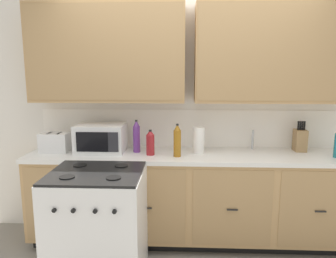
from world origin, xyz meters
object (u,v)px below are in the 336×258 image
at_px(stove_range, 98,225).
at_px(microwave, 101,138).
at_px(knife_block, 300,140).
at_px(bottle_violet, 137,137).
at_px(paper_towel_roll, 199,140).
at_px(bottle_red, 150,143).
at_px(bottle_amber, 177,141).
at_px(toaster, 55,142).

distance_m(stove_range, microwave, 0.91).
distance_m(knife_block, bottle_violet, 1.66).
relative_size(microwave, paper_towel_roll, 1.85).
bearing_deg(stove_range, bottle_red, 54.99).
relative_size(stove_range, bottle_violet, 2.90).
bearing_deg(bottle_amber, bottle_violet, 159.92).
xyz_separation_m(microwave, knife_block, (2.01, 0.12, -0.02)).
bearing_deg(bottle_amber, stove_range, -141.91).
relative_size(knife_block, bottle_red, 1.25).
height_order(microwave, paper_towel_roll, microwave).
relative_size(paper_towel_roll, bottle_amber, 0.82).
bearing_deg(bottle_violet, toaster, -179.18).
relative_size(toaster, paper_towel_roll, 1.08).
bearing_deg(bottle_violet, stove_range, -110.09).
height_order(microwave, bottle_amber, bottle_amber).
height_order(stove_range, bottle_violet, bottle_violet).
relative_size(microwave, knife_block, 1.55).
bearing_deg(bottle_amber, toaster, 173.66).
bearing_deg(microwave, bottle_violet, -0.30).
bearing_deg(microwave, stove_range, -79.84).
height_order(knife_block, bottle_violet, bottle_violet).
bearing_deg(toaster, microwave, 1.67).
bearing_deg(bottle_red, paper_towel_roll, 11.80).
distance_m(toaster, paper_towel_roll, 1.45).
bearing_deg(toaster, paper_towel_roll, 0.27).
relative_size(paper_towel_roll, bottle_red, 1.05).
bearing_deg(microwave, bottle_red, -11.71).
height_order(stove_range, bottle_red, bottle_red).
bearing_deg(bottle_red, bottle_amber, -10.04).
relative_size(toaster, bottle_red, 1.13).
bearing_deg(bottle_red, stove_range, -125.01).
height_order(stove_range, toaster, toaster).
bearing_deg(bottle_amber, microwave, 168.86).
height_order(bottle_amber, bottle_red, bottle_amber).
relative_size(knife_block, bottle_violet, 0.95).
distance_m(stove_range, bottle_violet, 0.94).
xyz_separation_m(knife_block, bottle_red, (-1.50, -0.23, 0.01)).
distance_m(microwave, bottle_violet, 0.36).
height_order(knife_block, paper_towel_roll, knife_block).
bearing_deg(paper_towel_roll, bottle_red, -168.20).
bearing_deg(paper_towel_roll, knife_block, 7.05).
height_order(toaster, bottle_violet, bottle_violet).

